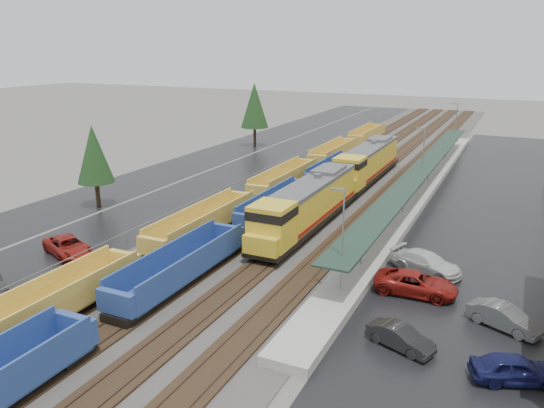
# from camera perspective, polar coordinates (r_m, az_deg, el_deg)

# --- Properties ---
(ballast_strip) EXTENTS (20.00, 160.00, 0.08)m
(ballast_strip) POSITION_cam_1_polar(r_m,az_deg,el_deg) (77.28, 10.03, 3.66)
(ballast_strip) COLOR #302D2B
(ballast_strip) RESTS_ON ground
(trackbed) EXTENTS (14.60, 160.00, 0.22)m
(trackbed) POSITION_cam_1_polar(r_m,az_deg,el_deg) (77.25, 10.03, 3.75)
(trackbed) COLOR black
(trackbed) RESTS_ON ground
(west_parking_lot) EXTENTS (10.00, 160.00, 0.02)m
(west_parking_lot) POSITION_cam_1_polar(r_m,az_deg,el_deg) (82.40, -0.08, 4.71)
(west_parking_lot) COLOR black
(west_parking_lot) RESTS_ON ground
(west_road) EXTENTS (9.00, 160.00, 0.02)m
(west_road) POSITION_cam_1_polar(r_m,az_deg,el_deg) (87.09, -6.06, 5.27)
(west_road) COLOR black
(west_road) RESTS_ON ground
(east_commuter_lot) EXTENTS (16.00, 100.00, 0.02)m
(east_commuter_lot) POSITION_cam_1_polar(r_m,az_deg,el_deg) (65.03, 23.84, -0.03)
(east_commuter_lot) COLOR black
(east_commuter_lot) RESTS_ON ground
(station_platform) EXTENTS (3.00, 80.00, 8.00)m
(station_platform) POSITION_cam_1_polar(r_m,az_deg,el_deg) (65.65, 15.66, 1.60)
(station_platform) COLOR #9E9B93
(station_platform) RESTS_ON ground
(chainlink_fence) EXTENTS (0.08, 160.04, 2.02)m
(chainlink_fence) POSITION_cam_1_polar(r_m,az_deg,el_deg) (78.49, 3.06, 5.27)
(chainlink_fence) COLOR gray
(chainlink_fence) RESTS_ON ground
(tree_west_near) EXTENTS (3.96, 3.96, 9.00)m
(tree_west_near) POSITION_cam_1_polar(r_m,az_deg,el_deg) (60.79, -18.61, 5.10)
(tree_west_near) COLOR #332316
(tree_west_near) RESTS_ON ground
(tree_west_far) EXTENTS (4.84, 4.84, 11.00)m
(tree_west_far) POSITION_cam_1_polar(r_m,az_deg,el_deg) (93.65, -1.90, 10.56)
(tree_west_far) COLOR #332316
(tree_west_far) RESTS_ON ground
(locomotive_lead) EXTENTS (3.27, 21.52, 4.87)m
(locomotive_lead) POSITION_cam_1_polar(r_m,az_deg,el_deg) (50.39, 3.71, -0.13)
(locomotive_lead) COLOR black
(locomotive_lead) RESTS_ON ground
(locomotive_trail) EXTENTS (3.27, 21.52, 4.87)m
(locomotive_trail) POSITION_cam_1_polar(r_m,az_deg,el_deg) (69.75, 10.17, 4.39)
(locomotive_trail) COLOR black
(locomotive_trail) RESTS_ON ground
(well_string_yellow) EXTENTS (2.82, 108.52, 2.50)m
(well_string_yellow) POSITION_cam_1_polar(r_m,az_deg,el_deg) (57.22, -2.37, 0.55)
(well_string_yellow) COLOR #BE8C34
(well_string_yellow) RESTS_ON ground
(well_string_blue) EXTENTS (2.86, 84.66, 2.54)m
(well_string_blue) POSITION_cam_1_polar(r_m,az_deg,el_deg) (40.27, -9.73, -6.80)
(well_string_blue) COLOR navy
(well_string_blue) RESTS_ON ground
(parked_car_west_c) EXTENTS (4.50, 6.16, 1.56)m
(parked_car_west_c) POSITION_cam_1_polar(r_m,az_deg,el_deg) (48.22, -21.09, -4.30)
(parked_car_west_c) COLOR maroon
(parked_car_west_c) RESTS_ON ground
(parked_car_east_a) EXTENTS (2.77, 4.34, 1.35)m
(parked_car_east_a) POSITION_cam_1_polar(r_m,az_deg,el_deg) (32.95, 13.63, -13.77)
(parked_car_east_a) COLOR black
(parked_car_east_a) RESTS_ON ground
(parked_car_east_b) EXTENTS (2.87, 5.89, 1.61)m
(parked_car_east_b) POSITION_cam_1_polar(r_m,az_deg,el_deg) (39.61, 15.22, -8.27)
(parked_car_east_b) COLOR maroon
(parked_car_east_b) RESTS_ON ground
(parked_car_east_c) EXTENTS (4.04, 6.02, 1.62)m
(parked_car_east_c) POSITION_cam_1_polar(r_m,az_deg,el_deg) (43.39, 16.30, -6.11)
(parked_car_east_c) COLOR silver
(parked_car_east_c) RESTS_ON ground
(parked_car_east_d) EXTENTS (3.34, 4.91, 1.55)m
(parked_car_east_d) POSITION_cam_1_polar(r_m,az_deg,el_deg) (31.91, 24.67, -15.82)
(parked_car_east_d) COLOR #121646
(parked_car_east_d) RESTS_ON ground
(parked_car_east_e) EXTENTS (3.32, 4.80, 1.50)m
(parked_car_east_e) POSITION_cam_1_polar(r_m,az_deg,el_deg) (36.99, 23.71, -11.12)
(parked_car_east_e) COLOR #515455
(parked_car_east_e) RESTS_ON ground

